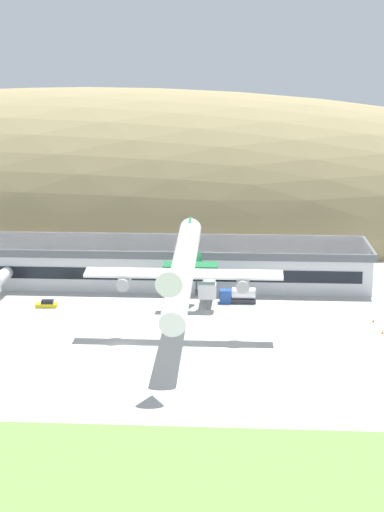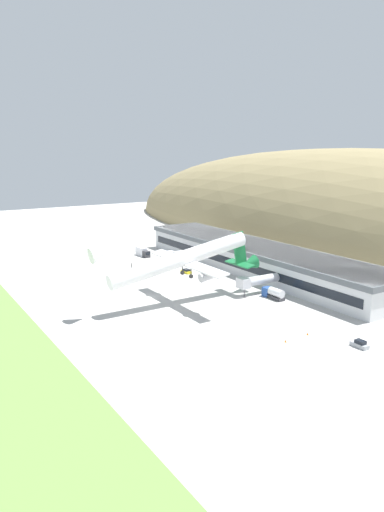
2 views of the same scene
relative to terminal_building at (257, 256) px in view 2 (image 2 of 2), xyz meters
The scene contains 13 objects.
ground_plane 46.16m from the terminal_building, 79.87° to the right, with size 456.48×456.48×0.00m, color #B7B5AF.
hill_backdrop 66.26m from the terminal_building, 105.38° to the left, with size 345.31×88.06×82.15m, color #8E7F56.
terminal_building is the anchor object (origin of this frame).
jetway_0 27.52m from the terminal_building, 141.42° to the right, with size 3.38×13.29×5.43m.
jetway_1 27.65m from the terminal_building, 39.18° to the right, with size 3.38×13.87×5.43m.
cargo_airplane 44.09m from the terminal_building, 65.50° to the right, with size 34.41×50.64×12.91m.
service_car_0 68.00m from the terminal_building, 20.41° to the right, with size 3.95×1.74×1.66m.
service_car_1 24.41m from the terminal_building, 115.46° to the right, with size 4.38×2.15×1.41m.
service_car_2 34.46m from the terminal_building, 133.77° to the right, with size 4.39×1.81×1.44m.
fuel_truck 47.82m from the terminal_building, 152.27° to the right, with size 8.24×2.56×3.28m.
box_truck 31.81m from the terminal_building, 30.36° to the right, with size 7.37×2.47×3.17m.
traffic_cone_0 63.79m from the terminal_building, 33.30° to the right, with size 0.52×0.52×0.58m.
traffic_cone_1 59.66m from the terminal_building, 27.86° to the right, with size 0.52×0.52×0.58m.
Camera 2 is at (120.59, -60.38, 41.12)m, focal length 35.00 mm.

